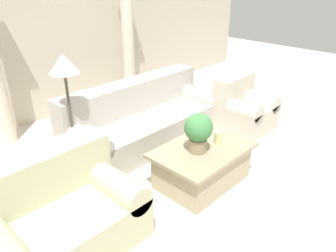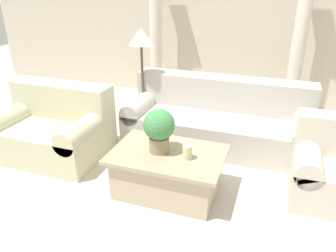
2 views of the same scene
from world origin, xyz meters
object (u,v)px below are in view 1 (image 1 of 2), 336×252
object	(u,v)px
floor_lamp	(65,74)
coffee_table	(202,165)
loveseat	(57,213)
armchair	(243,108)
sofa_long	(143,119)
potted_plant	(198,131)

from	to	relation	value
floor_lamp	coffee_table	bearing A→B (deg)	-57.72
loveseat	floor_lamp	xyz separation A→B (m)	(0.82, 1.03, 0.91)
coffee_table	armchair	distance (m)	1.71
sofa_long	floor_lamp	xyz separation A→B (m)	(-1.13, 0.05, 0.92)
loveseat	coffee_table	bearing A→B (deg)	-11.62
sofa_long	loveseat	distance (m)	2.19
coffee_table	armchair	world-z (taller)	armchair
potted_plant	floor_lamp	distance (m)	1.66
loveseat	potted_plant	size ratio (longest dim) A/B	2.99
loveseat	floor_lamp	distance (m)	1.60
coffee_table	potted_plant	xyz separation A→B (m)	(-0.10, 0.01, 0.49)
loveseat	coffee_table	xyz separation A→B (m)	(1.69, -0.35, -0.11)
sofa_long	coffee_table	xyz separation A→B (m)	(-0.26, -1.33, -0.10)
sofa_long	loveseat	bearing A→B (deg)	-153.17
potted_plant	loveseat	bearing A→B (deg)	167.92
sofa_long	coffee_table	size ratio (longest dim) A/B	2.10
coffee_table	floor_lamp	distance (m)	1.92
sofa_long	coffee_table	bearing A→B (deg)	-101.07
coffee_table	potted_plant	bearing A→B (deg)	176.25
potted_plant	floor_lamp	bearing A→B (deg)	119.46
potted_plant	armchair	xyz separation A→B (m)	(1.73, 0.48, -0.39)
loveseat	potted_plant	bearing A→B (deg)	-12.08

